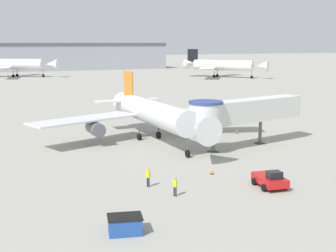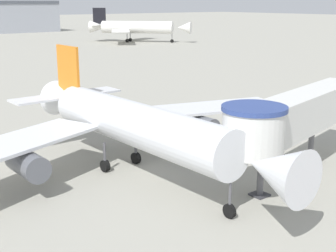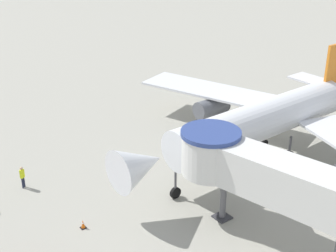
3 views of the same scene
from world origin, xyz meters
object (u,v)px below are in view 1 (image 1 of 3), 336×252
at_px(traffic_cone_apron_front, 264,181).
at_px(ground_crew_wing_walker, 148,176).
at_px(main_airplane, 153,114).
at_px(background_jet_green_tail, 19,64).
at_px(traffic_cone_near_nose, 212,171).
at_px(background_jet_black_tail, 221,65).
at_px(service_container_blue, 125,225).
at_px(traffic_cone_starboard_wing, 237,132).
at_px(jet_bridge, 240,111).
at_px(ground_crew_marshaller, 175,185).
at_px(pushback_tug_red, 270,180).

height_order(traffic_cone_apron_front, ground_crew_wing_walker, ground_crew_wing_walker).
distance_m(main_airplane, background_jet_green_tail, 129.74).
height_order(traffic_cone_near_nose, background_jet_black_tail, background_jet_black_tail).
relative_size(service_container_blue, background_jet_black_tail, 0.10).
bearing_deg(traffic_cone_starboard_wing, traffic_cone_near_nose, -128.22).
distance_m(service_container_blue, traffic_cone_near_nose, 16.63).
height_order(jet_bridge, traffic_cone_apron_front, jet_bridge).
height_order(jet_bridge, background_jet_green_tail, background_jet_green_tail).
bearing_deg(traffic_cone_near_nose, service_container_blue, -140.35).
distance_m(jet_bridge, ground_crew_marshaller, 21.11).
distance_m(pushback_tug_red, background_jet_green_tail, 153.11).
xyz_separation_m(traffic_cone_near_nose, ground_crew_wing_walker, (-7.47, -1.34, 0.75)).
relative_size(pushback_tug_red, ground_crew_wing_walker, 2.14).
distance_m(main_airplane, traffic_cone_near_nose, 17.63).
relative_size(jet_bridge, ground_crew_marshaller, 10.13).
height_order(service_container_blue, traffic_cone_apron_front, service_container_blue).
bearing_deg(jet_bridge, traffic_cone_near_nose, -146.26).
distance_m(main_airplane, background_jet_black_tail, 117.68).
bearing_deg(jet_bridge, traffic_cone_starboard_wing, 47.05).
bearing_deg(background_jet_green_tail, traffic_cone_near_nose, -150.75).
bearing_deg(jet_bridge, traffic_cone_apron_front, -125.82).
xyz_separation_m(jet_bridge, background_jet_black_tail, (57.89, 105.10, -0.04)).
distance_m(ground_crew_marshaller, background_jet_black_tail, 139.91).
relative_size(service_container_blue, background_jet_green_tail, 0.10).
distance_m(pushback_tug_red, background_jet_black_tail, 136.46).
xyz_separation_m(main_airplane, background_jet_green_tail, (-3.47, 129.69, 1.13)).
bearing_deg(traffic_cone_apron_front, traffic_cone_near_nose, 117.19).
height_order(ground_crew_wing_walker, background_jet_green_tail, background_jet_green_tail).
bearing_deg(background_jet_black_tail, traffic_cone_near_nose, -160.04).
relative_size(traffic_cone_near_nose, ground_crew_wing_walker, 0.35).
bearing_deg(main_airplane, pushback_tug_red, -86.02).
height_order(service_container_blue, traffic_cone_near_nose, service_container_blue).
relative_size(ground_crew_wing_walker, background_jet_green_tail, 0.06).
bearing_deg(ground_crew_marshaller, main_airplane, -51.44).
relative_size(jet_bridge, background_jet_green_tail, 0.63).
distance_m(traffic_cone_starboard_wing, background_jet_black_tail, 110.71).
xyz_separation_m(main_airplane, ground_crew_wing_walker, (-7.96, -18.62, -2.72)).
height_order(jet_bridge, background_jet_black_tail, background_jet_black_tail).
height_order(traffic_cone_apron_front, background_jet_green_tail, background_jet_green_tail).
bearing_deg(traffic_cone_near_nose, background_jet_green_tail, 91.16).
xyz_separation_m(pushback_tug_red, background_jet_black_tail, (64.06, 120.43, 3.89)).
bearing_deg(jet_bridge, background_jet_green_tail, 82.50).
height_order(traffic_cone_starboard_wing, ground_crew_marshaller, ground_crew_marshaller).
bearing_deg(main_airplane, background_jet_green_tail, 89.85).
xyz_separation_m(traffic_cone_starboard_wing, traffic_cone_near_nose, (-13.72, -17.42, 0.02)).
distance_m(ground_crew_marshaller, background_jet_green_tail, 151.82).
relative_size(traffic_cone_apron_front, ground_crew_wing_walker, 0.44).
height_order(main_airplane, ground_crew_wing_walker, main_airplane).
height_order(pushback_tug_red, ground_crew_marshaller, ground_crew_marshaller).
bearing_deg(traffic_cone_apron_front, service_container_blue, -160.78).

